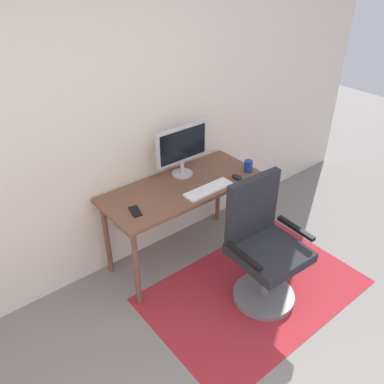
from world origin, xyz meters
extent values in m
cube|color=silver|center=(0.00, 2.20, 1.30)|extent=(6.00, 0.10, 2.60)
cube|color=maroon|center=(0.59, 1.12, 0.00)|extent=(1.76, 1.15, 0.01)
cube|color=brown|center=(0.40, 1.84, 0.74)|extent=(1.37, 0.58, 0.03)
cylinder|color=brown|center=(-0.22, 1.61, 0.36)|extent=(0.04, 0.04, 0.72)
cylinder|color=brown|center=(1.02, 1.61, 0.36)|extent=(0.04, 0.04, 0.72)
cylinder|color=brown|center=(-0.22, 2.07, 0.36)|extent=(0.04, 0.04, 0.72)
cylinder|color=brown|center=(1.02, 2.07, 0.36)|extent=(0.04, 0.04, 0.72)
cylinder|color=#B2B2B7|center=(0.51, 1.99, 0.76)|extent=(0.18, 0.18, 0.01)
cylinder|color=#B2B2B7|center=(0.51, 1.99, 0.83)|extent=(0.04, 0.04, 0.12)
cube|color=#B7B7BC|center=(0.51, 1.99, 1.04)|extent=(0.50, 0.04, 0.30)
cube|color=black|center=(0.51, 1.97, 1.04)|extent=(0.46, 0.00, 0.26)
cube|color=white|center=(0.52, 1.65, 0.76)|extent=(0.43, 0.13, 0.02)
ellipsoid|color=black|center=(0.83, 1.64, 0.77)|extent=(0.06, 0.10, 0.03)
cylinder|color=navy|center=(0.99, 1.67, 0.80)|extent=(0.07, 0.07, 0.10)
cube|color=black|center=(-0.10, 1.76, 0.76)|extent=(0.10, 0.15, 0.01)
cylinder|color=slate|center=(0.59, 1.02, 0.03)|extent=(0.49, 0.49, 0.05)
cylinder|color=slate|center=(0.59, 1.02, 0.24)|extent=(0.06, 0.06, 0.39)
cube|color=#232328|center=(0.59, 1.02, 0.48)|extent=(0.52, 0.52, 0.08)
cube|color=#232328|center=(0.60, 1.24, 0.78)|extent=(0.48, 0.08, 0.51)
cube|color=black|center=(0.32, 1.03, 0.59)|extent=(0.06, 0.35, 0.03)
cube|color=black|center=(0.86, 1.01, 0.59)|extent=(0.06, 0.35, 0.03)
camera|label=1|loc=(-1.28, -0.38, 2.45)|focal=37.02mm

